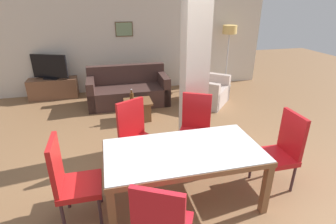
{
  "coord_description": "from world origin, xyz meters",
  "views": [
    {
      "loc": [
        -0.79,
        -2.47,
        2.33
      ],
      "look_at": [
        0.0,
        0.77,
        0.87
      ],
      "focal_mm": 28.0,
      "sensor_mm": 36.0,
      "label": 1
    }
  ],
  "objects_px": {
    "armchair": "(205,91)",
    "floor_lamp": "(229,35)",
    "coffee_table": "(138,110)",
    "dining_chair_head_left": "(70,179)",
    "sofa": "(128,91)",
    "dining_table": "(183,160)",
    "tv_stand": "(54,88)",
    "tv_screen": "(50,67)",
    "bottle": "(132,97)",
    "dining_chair_far_right": "(195,126)",
    "dining_chair_far_left": "(136,134)",
    "dining_chair_head_right": "(281,149)"
  },
  "relations": [
    {
      "from": "dining_chair_far_right",
      "to": "armchair",
      "type": "xyz_separation_m",
      "value": [
        1.02,
        2.19,
        -0.26
      ]
    },
    {
      "from": "dining_table",
      "to": "dining_chair_far_right",
      "type": "xyz_separation_m",
      "value": [
        0.45,
        0.88,
        -0.04
      ]
    },
    {
      "from": "coffee_table",
      "to": "tv_stand",
      "type": "bearing_deg",
      "value": 136.91
    },
    {
      "from": "armchair",
      "to": "coffee_table",
      "type": "distance_m",
      "value": 1.78
    },
    {
      "from": "coffee_table",
      "to": "floor_lamp",
      "type": "bearing_deg",
      "value": 31.67
    },
    {
      "from": "dining_chair_head_right",
      "to": "dining_chair_far_right",
      "type": "distance_m",
      "value": 1.24
    },
    {
      "from": "sofa",
      "to": "floor_lamp",
      "type": "xyz_separation_m",
      "value": [
        2.84,
        0.72,
        1.12
      ]
    },
    {
      "from": "tv_screen",
      "to": "tv_stand",
      "type": "bearing_deg",
      "value": -0.0
    },
    {
      "from": "armchair",
      "to": "bottle",
      "type": "bearing_deg",
      "value": -29.87
    },
    {
      "from": "dining_chair_head_right",
      "to": "dining_chair_far_right",
      "type": "relative_size",
      "value": 1.0
    },
    {
      "from": "bottle",
      "to": "tv_stand",
      "type": "xyz_separation_m",
      "value": [
        -1.77,
        1.81,
        -0.26
      ]
    },
    {
      "from": "dining_chair_far_right",
      "to": "armchair",
      "type": "bearing_deg",
      "value": -88.03
    },
    {
      "from": "sofa",
      "to": "floor_lamp",
      "type": "height_order",
      "value": "floor_lamp"
    },
    {
      "from": "coffee_table",
      "to": "floor_lamp",
      "type": "distance_m",
      "value": 3.43
    },
    {
      "from": "dining_table",
      "to": "dining_chair_head_right",
      "type": "distance_m",
      "value": 1.32
    },
    {
      "from": "bottle",
      "to": "armchair",
      "type": "bearing_deg",
      "value": 18.63
    },
    {
      "from": "dining_chair_far_right",
      "to": "tv_screen",
      "type": "xyz_separation_m",
      "value": [
        -2.55,
        3.39,
        0.24
      ]
    },
    {
      "from": "dining_chair_head_right",
      "to": "floor_lamp",
      "type": "relative_size",
      "value": 0.62
    },
    {
      "from": "armchair",
      "to": "dining_chair_far_right",
      "type": "bearing_deg",
      "value": 16.48
    },
    {
      "from": "dining_chair_head_left",
      "to": "sofa",
      "type": "height_order",
      "value": "dining_chair_head_left"
    },
    {
      "from": "dining_chair_far_right",
      "to": "tv_screen",
      "type": "height_order",
      "value": "tv_screen"
    },
    {
      "from": "bottle",
      "to": "tv_stand",
      "type": "relative_size",
      "value": 0.24
    },
    {
      "from": "dining_chair_far_right",
      "to": "floor_lamp",
      "type": "bearing_deg",
      "value": -95.09
    },
    {
      "from": "dining_table",
      "to": "tv_screen",
      "type": "height_order",
      "value": "tv_screen"
    },
    {
      "from": "armchair",
      "to": "floor_lamp",
      "type": "height_order",
      "value": "floor_lamp"
    },
    {
      "from": "dining_chair_far_right",
      "to": "dining_table",
      "type": "bearing_deg",
      "value": 90.0
    },
    {
      "from": "bottle",
      "to": "tv_stand",
      "type": "distance_m",
      "value": 2.55
    },
    {
      "from": "sofa",
      "to": "coffee_table",
      "type": "distance_m",
      "value": 0.98
    },
    {
      "from": "coffee_table",
      "to": "dining_chair_far_left",
      "type": "bearing_deg",
      "value": -98.15
    },
    {
      "from": "floor_lamp",
      "to": "bottle",
      "type": "bearing_deg",
      "value": -148.81
    },
    {
      "from": "dining_chair_head_left",
      "to": "dining_chair_far_right",
      "type": "relative_size",
      "value": 1.0
    },
    {
      "from": "dining_chair_far_left",
      "to": "armchair",
      "type": "distance_m",
      "value": 2.95
    },
    {
      "from": "dining_chair_far_left",
      "to": "dining_chair_head_left",
      "type": "bearing_deg",
      "value": 17.42
    },
    {
      "from": "bottle",
      "to": "tv_screen",
      "type": "relative_size",
      "value": 0.33
    },
    {
      "from": "dining_table",
      "to": "sofa",
      "type": "distance_m",
      "value": 3.5
    },
    {
      "from": "dining_table",
      "to": "dining_chair_far_left",
      "type": "distance_m",
      "value": 0.95
    },
    {
      "from": "dining_chair_far_right",
      "to": "tv_screen",
      "type": "bearing_deg",
      "value": -26.0
    },
    {
      "from": "dining_chair_head_left",
      "to": "bottle",
      "type": "xyz_separation_m",
      "value": [
        0.93,
        2.46,
        -0.04
      ]
    },
    {
      "from": "coffee_table",
      "to": "dining_table",
      "type": "bearing_deg",
      "value": -85.14
    },
    {
      "from": "sofa",
      "to": "floor_lamp",
      "type": "distance_m",
      "value": 3.13
    },
    {
      "from": "dining_table",
      "to": "dining_chair_far_right",
      "type": "relative_size",
      "value": 1.77
    },
    {
      "from": "dining_table",
      "to": "tv_stand",
      "type": "xyz_separation_m",
      "value": [
        -2.1,
        4.27,
        -0.34
      ]
    },
    {
      "from": "sofa",
      "to": "tv_stand",
      "type": "xyz_separation_m",
      "value": [
        -1.79,
        0.8,
        -0.05
      ]
    },
    {
      "from": "dining_chair_head_left",
      "to": "armchair",
      "type": "height_order",
      "value": "dining_chair_head_left"
    },
    {
      "from": "dining_table",
      "to": "dining_chair_head_left",
      "type": "height_order",
      "value": "dining_chair_head_left"
    },
    {
      "from": "dining_chair_far_left",
      "to": "bottle",
      "type": "relative_size",
      "value": 3.74
    },
    {
      "from": "dining_chair_head_left",
      "to": "dining_chair_far_left",
      "type": "bearing_deg",
      "value": 135.72
    },
    {
      "from": "sofa",
      "to": "coffee_table",
      "type": "bearing_deg",
      "value": 95.97
    },
    {
      "from": "dining_table",
      "to": "armchair",
      "type": "relative_size",
      "value": 1.43
    },
    {
      "from": "sofa",
      "to": "tv_screen",
      "type": "distance_m",
      "value": 2.02
    }
  ]
}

